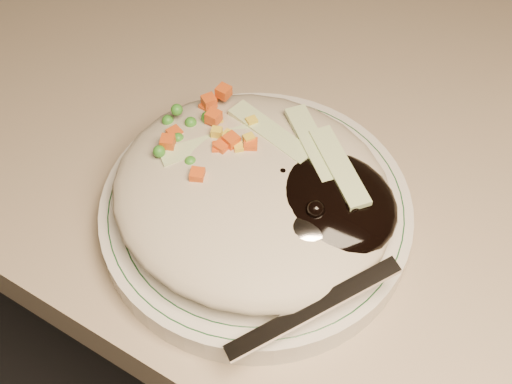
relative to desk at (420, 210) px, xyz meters
The scene contains 4 objects.
desk is the anchor object (origin of this frame).
plate 0.31m from the desk, 107.25° to the right, with size 0.22×0.22×0.02m, color silver.
plate_rim 0.32m from the desk, 107.25° to the right, with size 0.21×0.21×0.00m.
meal 0.34m from the desk, 106.18° to the right, with size 0.21×0.19×0.05m.
Camera 1 is at (0.08, 0.91, 1.16)m, focal length 50.00 mm.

